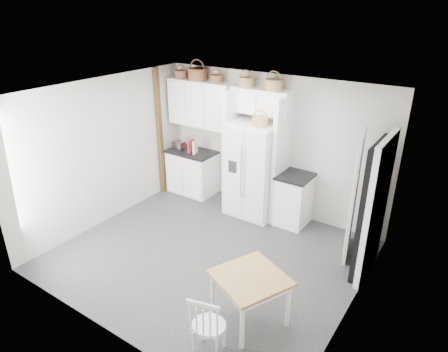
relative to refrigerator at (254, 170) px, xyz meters
The scene contains 28 objects.
floor 1.86m from the refrigerator, 84.73° to the right, with size 4.50×4.50×0.00m, color #232326.
ceiling 2.36m from the refrigerator, 84.73° to the right, with size 4.50×4.50×0.00m, color white.
wall_back 0.57m from the refrigerator, 68.18° to the left, with size 4.50×4.50×0.00m, color #AFA79F.
wall_left 2.69m from the refrigerator, 142.26° to the right, with size 4.00×4.00×0.00m, color #AFA79F.
wall_right 2.93m from the refrigerator, 34.11° to the right, with size 4.00×4.00×0.00m, color #AFA79F.
refrigerator is the anchor object (origin of this frame).
base_cab_left 1.58m from the refrigerator, behind, with size 0.95×0.60×0.88m, color white.
base_cab_right 0.92m from the refrigerator, ahead, with size 0.52×0.62×0.91m, color white.
dining_table 2.90m from the refrigerator, 60.36° to the right, with size 0.80×0.80×0.67m, color brown.
windsor_chair 3.47m from the refrigerator, 67.87° to the right, with size 0.39×0.36×0.80m, color white.
counter_left 1.52m from the refrigerator, behind, with size 0.99×0.64×0.04m, color black.
counter_right 0.82m from the refrigerator, ahead, with size 0.56×0.66×0.04m, color black.
toaster 1.77m from the refrigerator, behind, with size 0.28×0.16×0.19m, color silver.
cookbook_red 1.47m from the refrigerator, behind, with size 0.04×0.18×0.27m, color maroon.
cookbook_cream 1.37m from the refrigerator, behind, with size 0.04×0.18×0.27m, color beige.
basket_upper_a 2.39m from the refrigerator, behind, with size 0.26×0.26×0.15m, color brown.
basket_upper_b 2.13m from the refrigerator, behind, with size 0.38×0.38×0.22m, color brown.
basket_upper_c 1.83m from the refrigerator, 168.12° to the left, with size 0.25×0.25×0.15m, color brown.
basket_bridge_a 1.59m from the refrigerator, 147.58° to the left, with size 0.29×0.29×0.16m, color brown.
basket_bridge_b 1.58m from the refrigerator, 42.79° to the left, with size 0.32×0.32×0.18m, color brown.
basket_fridge_b 0.99m from the refrigerator, 32.52° to the right, with size 0.28×0.28×0.15m, color brown.
upper_cabinet 1.70m from the refrigerator, behind, with size 1.40×0.34×0.90m, color white.
bridge_cabinet 1.25m from the refrigerator, 90.00° to the left, with size 1.12×0.34×0.45m, color white.
fridge_panel_left 0.58m from the refrigerator, behind, with size 0.08×0.60×2.30m, color white.
fridge_panel_right 0.58m from the refrigerator, ahead, with size 0.08×0.60×2.30m, color white.
trim_post 2.11m from the refrigerator, behind, with size 0.09×0.09×2.60m, color #39230E.
doorway_void 2.40m from the refrigerator, 15.15° to the right, with size 0.18×0.85×2.05m, color black.
door_slab 1.98m from the refrigerator, ahead, with size 0.80×0.04×2.05m, color white.
Camera 1 is at (3.21, -4.30, 3.76)m, focal length 32.00 mm.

